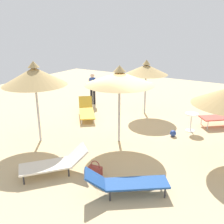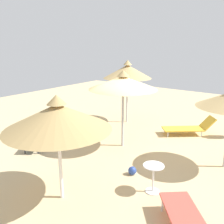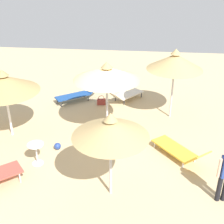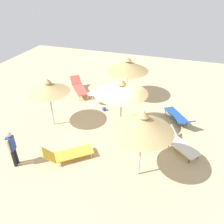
% 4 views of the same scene
% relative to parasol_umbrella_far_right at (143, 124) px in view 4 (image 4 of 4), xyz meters
% --- Properties ---
extents(ground, '(24.00, 24.00, 0.10)m').
position_rel_parasol_umbrella_far_right_xyz_m(ground, '(-2.45, -1.96, -2.45)').
color(ground, tan).
extents(parasol_umbrella_far_right, '(2.21, 2.21, 2.92)m').
position_rel_parasol_umbrella_far_right_xyz_m(parasol_umbrella_far_right, '(0.00, 0.00, 0.00)').
color(parasol_umbrella_far_right, '#B2B2B7').
rests_on(parasol_umbrella_far_right, ground).
extents(parasol_umbrella_near_right, '(2.02, 2.02, 2.56)m').
position_rel_parasol_umbrella_far_right_xyz_m(parasol_umbrella_near_right, '(-1.96, -4.91, -0.29)').
color(parasol_umbrella_near_right, '#B2B2B7').
rests_on(parasol_umbrella_near_right, ground).
extents(parasol_umbrella_edge, '(2.41, 2.41, 2.78)m').
position_rel_parasol_umbrella_far_right_xyz_m(parasol_umbrella_edge, '(-2.49, -1.48, -0.06)').
color(parasol_umbrella_edge, '#B2B2B7').
rests_on(parasol_umbrella_edge, ground).
extents(parasol_umbrella_center, '(2.47, 2.47, 2.58)m').
position_rel_parasol_umbrella_far_right_xyz_m(parasol_umbrella_center, '(-6.04, -2.14, -0.33)').
color(parasol_umbrella_center, white).
rests_on(parasol_umbrella_center, ground).
extents(lounge_chair_far_left, '(1.82, 2.00, 0.74)m').
position_rel_parasol_umbrella_far_right_xyz_m(lounge_chair_far_left, '(0.14, -3.02, -2.09)').
color(lounge_chair_far_left, gold).
rests_on(lounge_chair_far_left, ground).
extents(lounge_chair_back, '(2.14, 1.96, 0.80)m').
position_rel_parasol_umbrella_far_right_xyz_m(lounge_chair_back, '(-5.64, -5.21, -1.98)').
color(lounge_chair_back, '#CC4C3F').
rests_on(lounge_chair_back, ground).
extents(lounge_chair_near_left, '(1.73, 1.89, 0.71)m').
position_rel_parasol_umbrella_far_right_xyz_m(lounge_chair_near_left, '(-2.02, 1.36, -2.06)').
color(lounge_chair_near_left, silver).
rests_on(lounge_chair_near_left, ground).
extents(lounge_chair_front, '(2.01, 1.68, 0.68)m').
position_rel_parasol_umbrella_far_right_xyz_m(lounge_chair_front, '(-4.19, 1.16, -2.06)').
color(lounge_chair_front, '#1E478C').
rests_on(lounge_chair_front, ground).
extents(person_standing_far_right, '(0.45, 0.26, 1.66)m').
position_rel_parasol_umbrella_far_right_xyz_m(person_standing_far_right, '(1.07, -4.86, -1.46)').
color(person_standing_far_right, black).
rests_on(person_standing_far_right, ground).
extents(handbag, '(0.40, 0.21, 0.45)m').
position_rel_parasol_umbrella_far_right_xyz_m(handbag, '(-3.05, 0.84, -2.25)').
color(handbag, maroon).
rests_on(handbag, ground).
extents(side_table_round, '(0.53, 0.53, 0.74)m').
position_rel_parasol_umbrella_far_right_xyz_m(side_table_round, '(-4.48, -3.80, -1.90)').
color(side_table_round, silver).
rests_on(side_table_round, ground).
extents(beach_ball, '(0.24, 0.24, 0.24)m').
position_rel_parasol_umbrella_far_right_xyz_m(beach_ball, '(-4.06, -2.92, -2.28)').
color(beach_ball, navy).
rests_on(beach_ball, ground).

